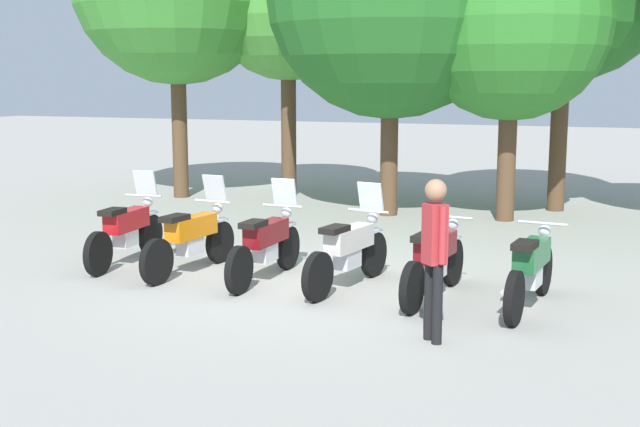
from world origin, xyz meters
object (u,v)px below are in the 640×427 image
motorcycle_5 (531,268)px  person_0 (435,247)px  motorcycle_4 (435,260)px  tree_3 (512,22)px  motorcycle_1 (191,237)px  motorcycle_2 (266,244)px  motorcycle_0 (127,230)px  motorcycle_3 (349,250)px

motorcycle_5 → person_0: bearing=160.5°
motorcycle_4 → tree_3: 7.08m
motorcycle_1 → motorcycle_2: size_ratio=1.00×
motorcycle_4 → motorcycle_0: bearing=92.7°
motorcycle_2 → motorcycle_3: bearing=-87.9°
motorcycle_3 → motorcycle_1: bearing=99.5°
motorcycle_0 → motorcycle_5: (6.03, -0.31, -0.01)m
motorcycle_5 → motorcycle_3: bearing=92.1°
motorcycle_5 → tree_3: tree_3 is taller
motorcycle_0 → motorcycle_5: bearing=-97.5°
motorcycle_2 → motorcycle_5: bearing=-91.2°
motorcycle_5 → person_0: person_0 is taller
motorcycle_3 → motorcycle_5: (2.40, -0.15, -0.01)m
motorcycle_5 → tree_3: size_ratio=0.38×
motorcycle_0 → person_0: 5.62m
motorcycle_4 → person_0: (0.40, -1.74, 0.53)m
motorcycle_4 → person_0: size_ratio=1.25×
tree_3 → motorcycle_3: bearing=-100.5°
motorcycle_3 → tree_3: bearing=-1.0°
motorcycle_3 → person_0: size_ratio=1.24×
motorcycle_0 → motorcycle_2: (2.41, -0.18, 0.00)m
motorcycle_1 → motorcycle_2: 1.20m
motorcycle_5 → person_0: 1.95m
motorcycle_2 → tree_3: bearing=-20.0°
motorcycle_2 → motorcycle_5: motorcycle_2 is taller
motorcycle_2 → person_0: person_0 is taller
motorcycle_5 → motorcycle_1: bearing=94.0°
motorcycle_0 → motorcycle_1: (1.21, -0.16, 0.00)m
motorcycle_5 → motorcycle_0: bearing=92.8°
motorcycle_5 → person_0: (-0.80, -1.70, 0.53)m
motorcycle_2 → motorcycle_4: 2.41m
motorcycle_1 → person_0: person_0 is taller
motorcycle_1 → motorcycle_5: motorcycle_1 is taller
motorcycle_3 → tree_3: 7.07m
motorcycle_1 → motorcycle_4: bearing=-86.2°
motorcycle_3 → person_0: person_0 is taller
motorcycle_1 → motorcycle_2: same height
motorcycle_4 → person_0: person_0 is taller
motorcycle_0 → tree_3: size_ratio=0.38×
motorcycle_0 → motorcycle_1: same height
motorcycle_2 → tree_3: (2.35, 6.16, 3.34)m
motorcycle_3 → motorcycle_4: (1.20, -0.11, -0.01)m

